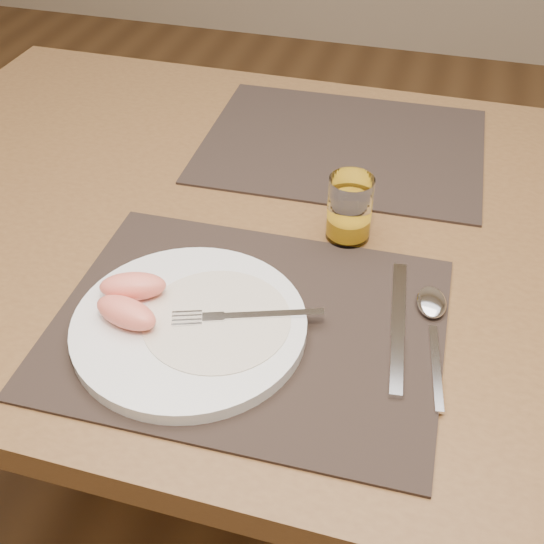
{
  "coord_description": "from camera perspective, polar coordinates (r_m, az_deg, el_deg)",
  "views": [
    {
      "loc": [
        0.17,
        -0.76,
        1.32
      ],
      "look_at": [
        -0.01,
        -0.14,
        0.77
      ],
      "focal_mm": 45.0,
      "sensor_mm": 36.0,
      "label": 1
    }
  ],
  "objects": [
    {
      "name": "plate",
      "position": [
        0.79,
        -6.92,
        -4.47
      ],
      "size": [
        0.27,
        0.27,
        0.02
      ],
      "primitive_type": "cylinder",
      "color": "white",
      "rests_on": "placemat_near"
    },
    {
      "name": "knife",
      "position": [
        0.79,
        10.47,
        -5.26
      ],
      "size": [
        0.04,
        0.22,
        0.01
      ],
      "color": "silver",
      "rests_on": "placemat_near"
    },
    {
      "name": "plate_dressing",
      "position": [
        0.78,
        -4.65,
        -3.96
      ],
      "size": [
        0.17,
        0.17,
        0.0
      ],
      "color": "white",
      "rests_on": "plate"
    },
    {
      "name": "juice_glass",
      "position": [
        0.91,
        6.49,
        5.08
      ],
      "size": [
        0.06,
        0.06,
        0.09
      ],
      "color": "white",
      "rests_on": "placemat_near"
    },
    {
      "name": "table",
      "position": [
        1.01,
        2.59,
        0.46
      ],
      "size": [
        1.4,
        0.9,
        0.75
      ],
      "color": "brown",
      "rests_on": "ground"
    },
    {
      "name": "ground",
      "position": [
        1.53,
        1.81,
        -19.1
      ],
      "size": [
        5.0,
        5.0,
        0.0
      ],
      "primitive_type": "plane",
      "color": "brown",
      "rests_on": "ground"
    },
    {
      "name": "placemat_far",
      "position": [
        1.14,
        5.91,
        10.53
      ],
      "size": [
        0.46,
        0.36,
        0.0
      ],
      "primitive_type": "cube",
      "rotation": [
        0.0,
        0.0,
        0.03
      ],
      "color": "#2E231C",
      "rests_on": "table"
    },
    {
      "name": "fork",
      "position": [
        0.78,
        -3.16,
        -3.73
      ],
      "size": [
        0.17,
        0.08,
        0.0
      ],
      "color": "silver",
      "rests_on": "plate"
    },
    {
      "name": "grapefruit_wedges",
      "position": [
        0.8,
        -11.83,
        -2.24
      ],
      "size": [
        0.1,
        0.1,
        0.03
      ],
      "color": "#FF8368",
      "rests_on": "plate"
    },
    {
      "name": "spoon",
      "position": [
        0.83,
        13.24,
        -3.19
      ],
      "size": [
        0.05,
        0.19,
        0.01
      ],
      "color": "silver",
      "rests_on": "placemat_near"
    },
    {
      "name": "placemat_near",
      "position": [
        0.8,
        -1.98,
        -4.42
      ],
      "size": [
        0.46,
        0.36,
        0.0
      ],
      "primitive_type": "cube",
      "rotation": [
        0.0,
        0.0,
        0.02
      ],
      "color": "#2E231C",
      "rests_on": "table"
    }
  ]
}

